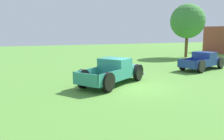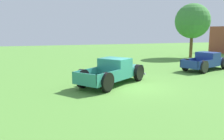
# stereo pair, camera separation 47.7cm
# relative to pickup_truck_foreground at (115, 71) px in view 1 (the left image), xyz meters

# --- Properties ---
(ground_plane) EXTENTS (80.00, 80.00, 0.00)m
(ground_plane) POSITION_rel_pickup_truck_foreground_xyz_m (1.09, 0.67, -0.76)
(ground_plane) COLOR #548C38
(pickup_truck_foreground) EXTENTS (4.60, 5.28, 1.60)m
(pickup_truck_foreground) POSITION_rel_pickup_truck_foreground_xyz_m (0.00, 0.00, 0.00)
(pickup_truck_foreground) COLOR #2D8475
(pickup_truck_foreground) RESTS_ON ground_plane
(pickup_truck_behind_left) EXTENTS (3.31, 5.15, 1.48)m
(pickup_truck_behind_left) POSITION_rel_pickup_truck_foreground_xyz_m (-2.50, 9.07, -0.05)
(pickup_truck_behind_left) COLOR navy
(pickup_truck_behind_left) RESTS_ON ground_plane
(oak_tree_east) EXTENTS (4.10, 4.10, 6.41)m
(oak_tree_east) POSITION_rel_pickup_truck_foreground_xyz_m (-10.46, 13.18, 3.58)
(oak_tree_east) COLOR brown
(oak_tree_east) RESTS_ON ground_plane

